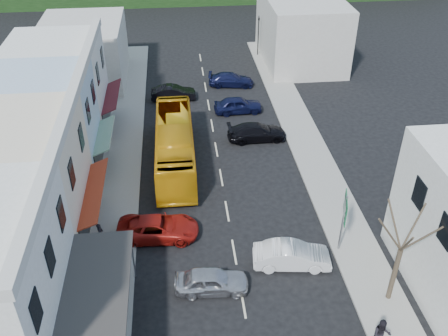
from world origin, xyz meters
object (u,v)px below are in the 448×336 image
at_px(bus, 175,146).
at_px(pedestrian_right, 381,336).
at_px(car_red, 158,228).
at_px(direction_sign, 342,224).
at_px(street_tree, 401,250).
at_px(pedestrian_left, 100,232).
at_px(car_silver, 211,281).
at_px(traffic_signal, 258,36).
at_px(car_white, 292,256).

xyz_separation_m(bus, pedestrian_right, (9.62, -17.92, -0.55)).
xyz_separation_m(car_red, direction_sign, (11.01, -2.42, 1.39)).
bearing_deg(direction_sign, street_tree, -53.00).
relative_size(car_red, pedestrian_left, 2.71).
bearing_deg(car_silver, car_red, 35.10).
height_order(pedestrian_left, traffic_signal, traffic_signal).
bearing_deg(bus, car_silver, -82.44).
bearing_deg(car_silver, pedestrian_right, -117.42).
xyz_separation_m(bus, direction_sign, (9.72, -10.82, 0.54)).
height_order(bus, car_white, bus).
relative_size(car_white, street_tree, 0.60).
height_order(car_red, street_tree, street_tree).
height_order(pedestrian_right, direction_sign, direction_sign).
relative_size(bus, pedestrian_right, 6.82).
bearing_deg(car_white, car_silver, 112.91).
bearing_deg(pedestrian_left, street_tree, -104.00).
height_order(bus, street_tree, street_tree).
relative_size(street_tree, traffic_signal, 1.59).
bearing_deg(car_red, bus, -4.63).
height_order(bus, pedestrian_left, bus).
distance_m(pedestrian_left, traffic_signal, 33.77).
bearing_deg(car_silver, pedestrian_left, 59.14).
bearing_deg(car_white, street_tree, -116.85).
bearing_deg(street_tree, direction_sign, 111.52).
relative_size(car_red, street_tree, 0.63).
bearing_deg(direction_sign, car_red, -176.94).
height_order(car_red, traffic_signal, traffic_signal).
distance_m(car_silver, direction_sign, 8.49).
height_order(car_red, pedestrian_left, pedestrian_left).
relative_size(bus, car_silver, 2.64).
bearing_deg(car_red, car_silver, -144.08).
xyz_separation_m(car_red, pedestrian_right, (10.91, -9.52, 0.30)).
bearing_deg(street_tree, car_silver, 170.11).
distance_m(direction_sign, street_tree, 4.64).
relative_size(pedestrian_left, pedestrian_right, 1.00).
distance_m(car_silver, street_tree, 10.22).
height_order(bus, direction_sign, direction_sign).
xyz_separation_m(car_red, pedestrian_left, (-3.52, -0.39, 0.30)).
bearing_deg(car_silver, car_white, -70.18).
relative_size(car_silver, car_red, 0.96).
height_order(car_white, pedestrian_right, pedestrian_right).
bearing_deg(direction_sign, bus, 147.39).
height_order(car_white, pedestrian_left, pedestrian_left).
bearing_deg(direction_sign, pedestrian_left, -172.48).
bearing_deg(car_red, car_white, -109.03).
relative_size(pedestrian_right, direction_sign, 0.41).
xyz_separation_m(direction_sign, street_tree, (1.60, -4.06, 1.57)).
height_order(pedestrian_right, street_tree, street_tree).
relative_size(car_silver, pedestrian_right, 2.59).
xyz_separation_m(car_red, traffic_signal, (11.21, 29.97, 1.60)).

